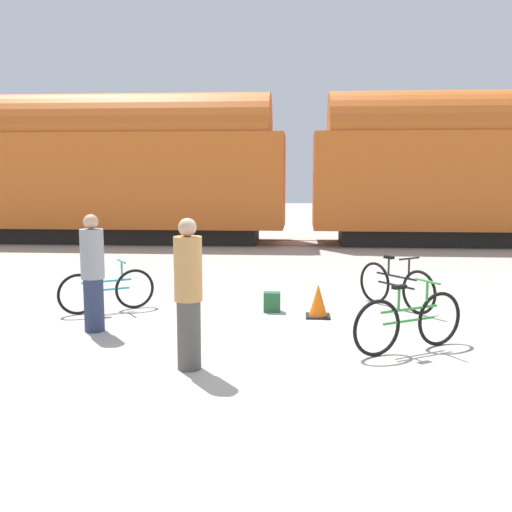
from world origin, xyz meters
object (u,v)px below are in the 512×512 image
freight_train (299,165)px  person_in_grey (93,273)px  person_in_tan (188,294)px  backpack (272,302)px  bicycle_black (396,286)px  bicycle_teal (107,290)px  traffic_cone (318,302)px  bicycle_green (409,322)px

freight_train → person_in_grey: freight_train is taller
person_in_tan → backpack: bearing=-117.5°
bicycle_black → backpack: size_ratio=4.41×
bicycle_teal → traffic_cone: (3.61, -0.13, -0.12)m
freight_train → bicycle_black: size_ratio=33.00×
traffic_cone → bicycle_green: bearing=-57.6°
bicycle_teal → backpack: 2.84m
bicycle_black → bicycle_green: 2.59m
bicycle_black → bicycle_green: bicycle_green is taller
person_in_grey → backpack: person_in_grey is taller
person_in_tan → backpack: size_ratio=5.41×
bicycle_green → person_in_grey: size_ratio=0.90×
bicycle_green → person_in_grey: 4.62m
bicycle_green → person_in_tan: person_in_tan is taller
person_in_grey → person_in_tan: 2.40m
bicycle_teal → bicycle_green: bicycle_green is taller
traffic_cone → person_in_tan: bearing=-120.4°
bicycle_green → traffic_cone: size_ratio=2.89×
bicycle_black → bicycle_teal: (-4.98, -0.63, -0.03)m
traffic_cone → freight_train: bearing=92.1°
bicycle_teal → person_in_grey: person_in_grey is taller
person_in_grey → backpack: (2.61, 1.47, -0.72)m
person_in_tan → traffic_cone: (1.63, 2.78, -0.67)m
person_in_grey → traffic_cone: person_in_grey is taller
bicycle_teal → bicycle_black: bearing=7.2°
freight_train → traffic_cone: 10.88m
bicycle_black → person_in_tan: (-3.01, -3.54, 0.53)m
person_in_tan → person_in_grey: bearing=-55.2°
bicycle_black → person_in_grey: (-4.77, -1.90, 0.49)m
freight_train → bicycle_black: bearing=-79.9°
bicycle_teal → traffic_cone: bicycle_teal is taller
freight_train → bicycle_teal: (-3.22, -10.47, -2.27)m
bicycle_black → person_in_tan: 4.68m
freight_train → traffic_cone: bearing=-87.9°
person_in_grey → backpack: bearing=-14.6°
person_in_grey → traffic_cone: bearing=-25.3°
bicycle_black → traffic_cone: (-1.38, -0.76, -0.14)m
freight_train → bicycle_green: bearing=-82.9°
bicycle_black → bicycle_teal: bearing=-172.8°
freight_train → person_in_tan: size_ratio=26.90×
bicycle_black → person_in_tan: size_ratio=0.82×
person_in_tan → traffic_cone: size_ratio=3.35×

